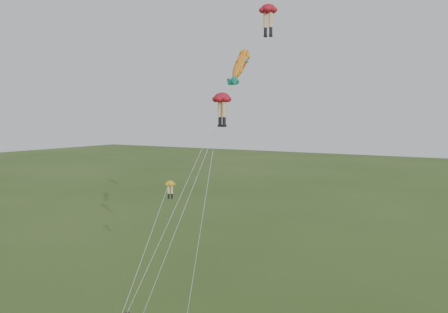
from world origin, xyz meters
The scene contains 4 objects.
legs_kite_red_high centered at (2.06, 11.48, 22.99)m, with size 5.45×14.37×23.90m.
legs_kite_red_mid centered at (3.15, 2.32, 15.19)m, with size 1.76×5.15×15.98m.
legs_kite_yellow centered at (-1.80, 2.35, 8.40)m, with size 1.54×7.77×9.33m.
fish_kite centered at (3.14, 4.93, 18.03)m, with size 4.95×7.82×19.55m.
Camera 1 is at (21.70, -27.65, 14.43)m, focal length 40.00 mm.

